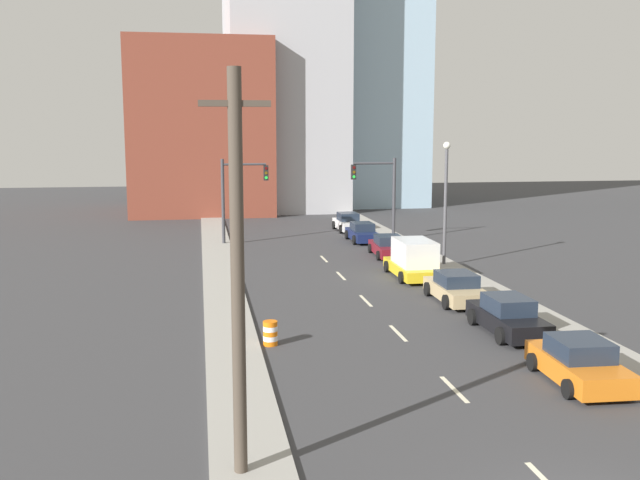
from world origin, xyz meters
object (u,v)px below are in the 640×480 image
Objects in this scene: traffic_signal_left at (236,190)px; box_truck_yellow at (414,260)px; sedan_tan at (456,288)px; traffic_signal_right at (382,188)px; traffic_barrel at (270,333)px; street_lamp at (446,194)px; sedan_white at (348,223)px; sedan_orange at (579,363)px; sedan_maroon at (388,247)px; sedan_black at (508,316)px; sedan_navy at (362,233)px; utility_pole_left_near at (238,275)px.

traffic_signal_left is 1.19× the size of box_truck_yellow.
sedan_tan is at bearing -64.32° from traffic_signal_left.
traffic_signal_right is 6.59× the size of traffic_barrel.
sedan_tan is at bearing -105.90° from street_lamp.
traffic_signal_right is 1.42× the size of sedan_white.
traffic_signal_right is at bearing 86.43° from sedan_tan.
sedan_orange is 17.47m from box_truck_yellow.
traffic_signal_right is 1.31× the size of sedan_maroon.
street_lamp is 15.40m from sedan_black.
sedan_maroon is (0.01, 18.68, -0.07)m from sedan_black.
sedan_orange reaches higher than sedan_navy.
sedan_maroon is at bearing 90.08° from sedan_black.
traffic_signal_right is at bearing 83.55° from box_truck_yellow.
box_truck_yellow is (9.26, -13.90, -2.96)m from traffic_signal_left.
sedan_white is (0.06, 37.12, 0.02)m from sedan_orange.
sedan_orange is 0.95× the size of sedan_tan.
traffic_signal_left reaches higher than sedan_maroon.
sedan_black is 25.27m from sedan_navy.
utility_pole_left_near is 2.09× the size of sedan_tan.
box_truck_yellow is 1.18× the size of sedan_navy.
street_lamp is at bearing 50.44° from traffic_barrel.
box_truck_yellow reaches higher than sedan_black.
sedan_tan is at bearing -91.27° from sedan_white.
sedan_navy is 5.98m from sedan_white.
traffic_signal_left reaches higher than box_truck_yellow.
street_lamp reaches higher than traffic_barrel.
sedan_orange is at bearing -91.55° from sedan_black.
street_lamp is at bearing -41.51° from traffic_signal_left.
sedan_white is (9.58, 5.75, -3.29)m from traffic_signal_left.
traffic_signal_right is at bearing 0.00° from traffic_signal_left.
traffic_signal_right is at bearing 89.88° from sedan_orange.
sedan_orange is at bearing -73.13° from traffic_signal_left.
traffic_barrel is at bearing -129.56° from street_lamp.
utility_pole_left_near is 12.90m from sedan_orange.
sedan_maroon is (0.18, 24.56, -0.04)m from sedan_orange.
box_truck_yellow is 19.66m from sedan_white.
sedan_black is 31.25m from sedan_white.
utility_pole_left_near is 28.80m from street_lamp.
box_truck_yellow is at bearing 51.34° from traffic_barrel.
utility_pole_left_near is at bearing -118.92° from street_lamp.
box_truck_yellow is (-1.74, -13.90, -2.96)m from traffic_signal_right.
sedan_tan is 6.00m from box_truck_yellow.
traffic_signal_right reaches higher than traffic_barrel.
sedan_navy is (-0.13, 19.66, -0.00)m from sedan_tan.
sedan_black is (11.45, 10.48, -4.20)m from utility_pole_left_near.
box_truck_yellow reaches higher than sedan_navy.
sedan_navy is (9.43, -0.23, -3.32)m from traffic_signal_left.
sedan_white reaches higher than sedan_maroon.
sedan_navy is at bearing 95.24° from sedan_maroon.
utility_pole_left_near reaches higher than traffic_signal_right.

